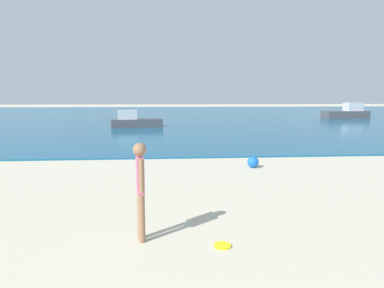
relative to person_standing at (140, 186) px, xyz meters
The scene contains 6 objects.
water 36.81m from the person_standing, 87.72° to the left, with size 160.00×60.00×0.06m, color #14567F.
person_standing is the anchor object (origin of this frame).
frisbee 1.58m from the person_standing, 13.82° to the right, with size 0.27×0.27×0.03m, color yellow.
boat_near 18.96m from the person_standing, 96.14° to the left, with size 3.87×1.92×1.26m.
boat_far 33.29m from the person_standing, 54.97° to the left, with size 4.88×2.02×1.62m.
beach_ball 6.06m from the person_standing, 58.01° to the left, with size 0.37×0.37×0.37m, color blue.
Camera 1 is at (-1.01, 2.34, 2.29)m, focal length 29.84 mm.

